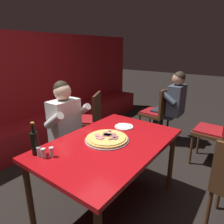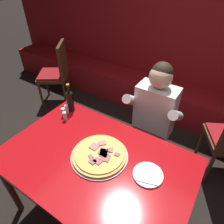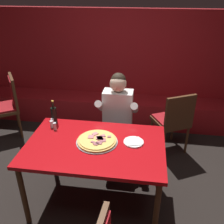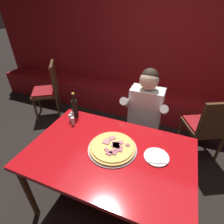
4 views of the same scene
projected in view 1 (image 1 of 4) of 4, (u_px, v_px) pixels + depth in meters
The scene contains 14 objects.
ground_plane at pixel (110, 206), 2.18m from camera, with size 24.00×24.00×0.00m, color black.
booth_bench at pixel (16, 141), 3.16m from camera, with size 6.46×0.48×0.46m, color maroon.
main_dining_table at pixel (109, 149), 1.96m from camera, with size 1.43×0.93×0.78m.
pizza at pixel (107, 138), 1.96m from camera, with size 0.43×0.43×0.05m.
plate_white_paper at pixel (124, 127), 2.28m from camera, with size 0.21×0.21×0.02m.
beer_bottle at pixel (35, 143), 1.68m from camera, with size 0.07×0.07×0.29m.
shaker_black_pepper at pixel (39, 152), 1.66m from camera, with size 0.04×0.04×0.09m.
shaker_oregano at pixel (52, 153), 1.66m from camera, with size 0.04×0.04×0.09m.
shaker_red_pepper_flakes at pixel (44, 154), 1.64m from camera, with size 0.04×0.04×0.09m.
diner_seated_blue_shirt at pixel (70, 127), 2.47m from camera, with size 0.53×0.53×1.27m.
dining_chair_far_right at pixel (218, 128), 2.78m from camera, with size 0.45×0.45×0.98m.
dining_chair_near_right at pixel (90, 117), 3.30m from camera, with size 0.59×0.59×0.95m.
dining_chair_far_left at pixel (159, 110), 3.59m from camera, with size 0.47×0.47×0.97m.
diner_standing_companion at pixel (171, 104), 3.51m from camera, with size 0.53×0.53×1.27m.
Camera 1 is at (-1.39, -1.06, 1.65)m, focal length 32.00 mm.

